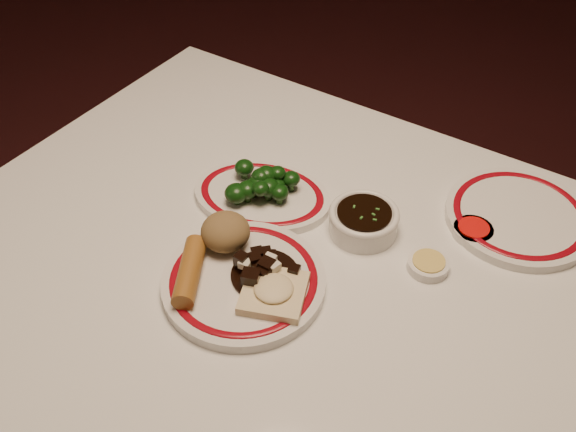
# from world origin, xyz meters

# --- Properties ---
(dining_table) EXTENTS (1.20, 0.90, 0.75)m
(dining_table) POSITION_xyz_m (0.00, 0.00, 0.66)
(dining_table) COLOR white
(dining_table) RESTS_ON ground
(main_plate) EXTENTS (0.25, 0.25, 0.02)m
(main_plate) POSITION_xyz_m (-0.06, -0.07, 0.76)
(main_plate) COLOR white
(main_plate) RESTS_ON dining_table
(rice_mound) EXTENTS (0.08, 0.08, 0.05)m
(rice_mound) POSITION_xyz_m (-0.13, -0.03, 0.80)
(rice_mound) COLOR olive
(rice_mound) RESTS_ON main_plate
(spring_roll) EXTENTS (0.09, 0.12, 0.03)m
(spring_roll) POSITION_xyz_m (-0.13, -0.12, 0.78)
(spring_roll) COLOR #9D6526
(spring_roll) RESTS_ON main_plate
(fried_wonton) EXTENTS (0.12, 0.12, 0.03)m
(fried_wonton) POSITION_xyz_m (-0.01, -0.08, 0.78)
(fried_wonton) COLOR beige
(fried_wonton) RESTS_ON main_plate
(stirfry_heap) EXTENTS (0.10, 0.10, 0.03)m
(stirfry_heap) POSITION_xyz_m (-0.04, -0.05, 0.78)
(stirfry_heap) COLOR black
(stirfry_heap) RESTS_ON main_plate
(broccoli_plate) EXTENTS (0.27, 0.25, 0.02)m
(broccoli_plate) POSITION_xyz_m (-0.15, 0.10, 0.76)
(broccoli_plate) COLOR white
(broccoli_plate) RESTS_ON dining_table
(broccoli_pile) EXTENTS (0.12, 0.11, 0.05)m
(broccoli_pile) POSITION_xyz_m (-0.15, 0.10, 0.79)
(broccoli_pile) COLOR #23471C
(broccoli_pile) RESTS_ON broccoli_plate
(soy_bowl) EXTENTS (0.11, 0.11, 0.04)m
(soy_bowl) POSITION_xyz_m (0.03, 0.13, 0.77)
(soy_bowl) COLOR white
(soy_bowl) RESTS_ON dining_table
(sweet_sour_dish) EXTENTS (0.06, 0.06, 0.02)m
(sweet_sour_dish) POSITION_xyz_m (0.18, 0.22, 0.76)
(sweet_sour_dish) COLOR white
(sweet_sour_dish) RESTS_ON dining_table
(mustard_dish) EXTENTS (0.06, 0.06, 0.02)m
(mustard_dish) POSITION_xyz_m (0.15, 0.11, 0.76)
(mustard_dish) COLOR white
(mustard_dish) RESTS_ON dining_table
(far_plate) EXTENTS (0.29, 0.29, 0.02)m
(far_plate) POSITION_xyz_m (0.23, 0.29, 0.76)
(far_plate) COLOR white
(far_plate) RESTS_ON dining_table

